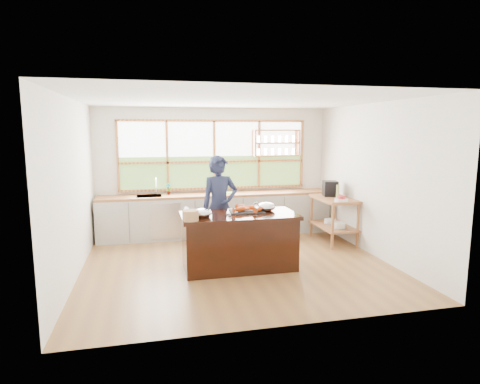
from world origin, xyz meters
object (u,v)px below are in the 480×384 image
object	(u,v)px
island	(239,241)
wicker_basket	(190,215)
espresso_machine	(330,189)
cook	(220,207)

from	to	relation	value
island	wicker_basket	bearing A→B (deg)	-158.77
espresso_machine	wicker_basket	bearing A→B (deg)	-139.11
espresso_machine	wicker_basket	distance (m)	3.41
cook	wicker_basket	distance (m)	1.16
wicker_basket	island	bearing A→B (deg)	21.23
cook	island	bearing A→B (deg)	-81.27
espresso_machine	island	bearing A→B (deg)	-136.70
island	wicker_basket	distance (m)	1.01
island	cook	world-z (taller)	cook
island	cook	size ratio (longest dim) A/B	1.03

